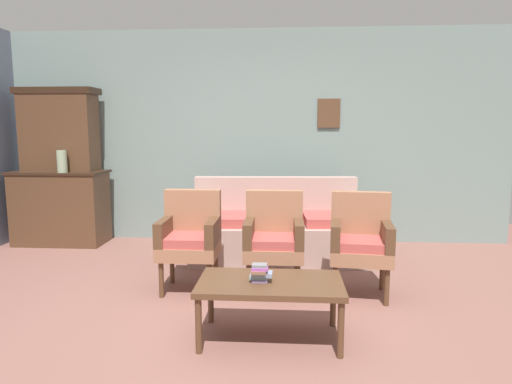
{
  "coord_description": "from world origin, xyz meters",
  "views": [
    {
      "loc": [
        0.37,
        -3.24,
        1.47
      ],
      "look_at": [
        0.08,
        1.11,
        0.85
      ],
      "focal_mm": 31.79,
      "sensor_mm": 36.0,
      "label": 1
    }
  ],
  "objects_px": {
    "vase_on_cabinet": "(62,161)",
    "armchair_by_doorway": "(274,237)",
    "side_cabinet": "(61,207)",
    "floral_couch": "(276,230)",
    "armchair_row_middle": "(190,235)",
    "coffee_table": "(270,287)",
    "book_stack_on_table": "(260,273)",
    "armchair_near_cabinet": "(361,239)"
  },
  "relations": [
    {
      "from": "vase_on_cabinet",
      "to": "floral_couch",
      "type": "bearing_deg",
      "value": -6.92
    },
    {
      "from": "floral_couch",
      "to": "armchair_row_middle",
      "type": "distance_m",
      "value": 1.29
    },
    {
      "from": "armchair_row_middle",
      "to": "book_stack_on_table",
      "type": "xyz_separation_m",
      "value": [
        0.69,
        -0.97,
        -0.02
      ]
    },
    {
      "from": "side_cabinet",
      "to": "book_stack_on_table",
      "type": "relative_size",
      "value": 7.34
    },
    {
      "from": "coffee_table",
      "to": "armchair_by_doorway",
      "type": "bearing_deg",
      "value": 90.19
    },
    {
      "from": "vase_on_cabinet",
      "to": "armchair_near_cabinet",
      "type": "relative_size",
      "value": 0.3
    },
    {
      "from": "coffee_table",
      "to": "book_stack_on_table",
      "type": "distance_m",
      "value": 0.13
    },
    {
      "from": "armchair_by_doorway",
      "to": "book_stack_on_table",
      "type": "distance_m",
      "value": 0.98
    },
    {
      "from": "side_cabinet",
      "to": "armchair_near_cabinet",
      "type": "relative_size",
      "value": 1.28
    },
    {
      "from": "armchair_by_doorway",
      "to": "armchair_near_cabinet",
      "type": "xyz_separation_m",
      "value": [
        0.76,
        -0.04,
        0.0
      ]
    },
    {
      "from": "armchair_by_doorway",
      "to": "armchair_near_cabinet",
      "type": "bearing_deg",
      "value": -2.98
    },
    {
      "from": "side_cabinet",
      "to": "book_stack_on_table",
      "type": "bearing_deg",
      "value": -42.94
    },
    {
      "from": "floral_couch",
      "to": "book_stack_on_table",
      "type": "height_order",
      "value": "floral_couch"
    },
    {
      "from": "floral_couch",
      "to": "book_stack_on_table",
      "type": "distance_m",
      "value": 2.01
    },
    {
      "from": "vase_on_cabinet",
      "to": "armchair_near_cabinet",
      "type": "distance_m",
      "value": 3.69
    },
    {
      "from": "vase_on_cabinet",
      "to": "book_stack_on_table",
      "type": "bearing_deg",
      "value": -42.36
    },
    {
      "from": "side_cabinet",
      "to": "book_stack_on_table",
      "type": "xyz_separation_m",
      "value": [
        2.68,
        -2.5,
        0.01
      ]
    },
    {
      "from": "floral_couch",
      "to": "armchair_by_doorway",
      "type": "distance_m",
      "value": 1.04
    },
    {
      "from": "side_cabinet",
      "to": "armchair_near_cabinet",
      "type": "distance_m",
      "value": 3.85
    },
    {
      "from": "armchair_by_doorway",
      "to": "coffee_table",
      "type": "relative_size",
      "value": 0.9
    },
    {
      "from": "vase_on_cabinet",
      "to": "side_cabinet",
      "type": "bearing_deg",
      "value": 128.37
    },
    {
      "from": "side_cabinet",
      "to": "armchair_by_doorway",
      "type": "height_order",
      "value": "side_cabinet"
    },
    {
      "from": "floral_couch",
      "to": "side_cabinet",
      "type": "bearing_deg",
      "value": 169.78
    },
    {
      "from": "side_cabinet",
      "to": "book_stack_on_table",
      "type": "height_order",
      "value": "side_cabinet"
    },
    {
      "from": "armchair_row_middle",
      "to": "armchair_by_doorway",
      "type": "bearing_deg",
      "value": 0.23
    },
    {
      "from": "armchair_row_middle",
      "to": "coffee_table",
      "type": "height_order",
      "value": "armchair_row_middle"
    },
    {
      "from": "coffee_table",
      "to": "armchair_row_middle",
      "type": "bearing_deg",
      "value": 128.69
    },
    {
      "from": "floral_couch",
      "to": "armchair_row_middle",
      "type": "xyz_separation_m",
      "value": [
        -0.76,
        -1.03,
        0.17
      ]
    },
    {
      "from": "armchair_row_middle",
      "to": "book_stack_on_table",
      "type": "distance_m",
      "value": 1.2
    },
    {
      "from": "armchair_near_cabinet",
      "to": "vase_on_cabinet",
      "type": "bearing_deg",
      "value": 157.74
    },
    {
      "from": "vase_on_cabinet",
      "to": "armchair_by_doorway",
      "type": "bearing_deg",
      "value": -27.18
    },
    {
      "from": "armchair_row_middle",
      "to": "coffee_table",
      "type": "xyz_separation_m",
      "value": [
        0.77,
        -0.96,
        -0.12
      ]
    },
    {
      "from": "vase_on_cabinet",
      "to": "floral_couch",
      "type": "distance_m",
      "value": 2.73
    },
    {
      "from": "floral_couch",
      "to": "coffee_table",
      "type": "relative_size",
      "value": 1.93
    },
    {
      "from": "coffee_table",
      "to": "book_stack_on_table",
      "type": "bearing_deg",
      "value": -165.9
    },
    {
      "from": "armchair_near_cabinet",
      "to": "book_stack_on_table",
      "type": "bearing_deg",
      "value": -131.54
    },
    {
      "from": "floral_couch",
      "to": "armchair_by_doorway",
      "type": "relative_size",
      "value": 2.15
    },
    {
      "from": "side_cabinet",
      "to": "floral_couch",
      "type": "xyz_separation_m",
      "value": [
        2.75,
        -0.5,
        -0.14
      ]
    },
    {
      "from": "side_cabinet",
      "to": "floral_couch",
      "type": "relative_size",
      "value": 0.6
    },
    {
      "from": "floral_couch",
      "to": "armchair_near_cabinet",
      "type": "bearing_deg",
      "value": -54.29
    },
    {
      "from": "floral_couch",
      "to": "book_stack_on_table",
      "type": "bearing_deg",
      "value": -91.9
    },
    {
      "from": "floral_couch",
      "to": "armchair_near_cabinet",
      "type": "xyz_separation_m",
      "value": [
        0.76,
        -1.06,
        0.17
      ]
    }
  ]
}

